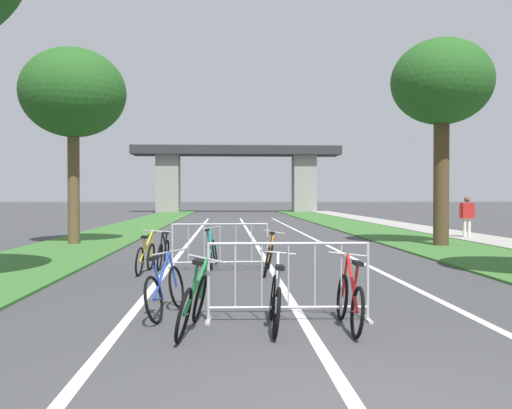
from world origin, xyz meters
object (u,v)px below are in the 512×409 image
Objects in this scene: tree_right_maple_mid at (442,85)px; crowd_barrier_nearest at (288,282)px; bicycle_orange_1 at (269,257)px; bicycle_yellow_6 at (146,257)px; bicycle_blue_3 at (165,290)px; pedestrian_strolling at (467,213)px; bicycle_black_7 at (164,253)px; crowd_barrier_second at (220,247)px; bicycle_red_0 at (350,301)px; bicycle_silver_4 at (275,301)px; tree_left_pine_far at (73,94)px; bicycle_teal_2 at (212,252)px; bicycle_green_5 at (193,303)px.

tree_right_maple_mid reaches higher than crowd_barrier_nearest.
bicycle_yellow_6 is at bearing -176.53° from bicycle_orange_1.
crowd_barrier_nearest is (-6.21, -10.70, -4.77)m from tree_right_maple_mid.
pedestrian_strolling is (10.07, 13.31, 0.64)m from bicycle_blue_3.
bicycle_orange_1 is 1.06× the size of pedestrian_strolling.
bicycle_black_7 is 0.99× the size of pedestrian_strolling.
bicycle_yellow_6 is (-2.65, 0.21, -0.01)m from bicycle_orange_1.
bicycle_yellow_6 is 0.99× the size of bicycle_black_7.
bicycle_orange_1 is at bearing 48.53° from pedestrian_strolling.
tree_right_maple_mid is 10.23m from crowd_barrier_second.
pedestrian_strolling reaches higher than bicycle_red_0.
pedestrian_strolling reaches higher than crowd_barrier_nearest.
bicycle_silver_4 is 6.44m from bicycle_black_7.
bicycle_black_7 is 13.40m from pedestrian_strolling.
bicycle_orange_1 is at bearing 1.40° from bicycle_yellow_6.
bicycle_black_7 is at bearing -149.37° from tree_right_maple_mid.
bicycle_teal_2 is at bearing -52.07° from tree_left_pine_far.
tree_right_maple_mid is 3.09× the size of crowd_barrier_second.
tree_left_pine_far is 9.16m from bicycle_teal_2.
bicycle_silver_4 is (-0.30, -5.01, -0.01)m from bicycle_orange_1.
crowd_barrier_nearest is 1.28× the size of bicycle_teal_2.
tree_right_maple_mid is 4.24× the size of bicycle_yellow_6.
pedestrian_strolling is (10.96, 8.95, 0.65)m from bicycle_yellow_6.
bicycle_orange_1 is at bearing 88.85° from crowd_barrier_nearest.
crowd_barrier_second is at bearing 158.55° from bicycle_orange_1.
bicycle_blue_3 is at bearing -91.23° from bicycle_teal_2.
bicycle_blue_3 is at bearing 160.61° from bicycle_red_0.
bicycle_teal_2 is at bearing 40.38° from bicycle_yellow_6.
bicycle_yellow_6 is at bearing 118.09° from crowd_barrier_nearest.
bicycle_black_7 is at bearing -171.84° from bicycle_teal_2.
bicycle_yellow_6 is at bearing 112.70° from bicycle_blue_3.
bicycle_orange_1 is at bearing -29.42° from crowd_barrier_second.
tree_right_maple_mid is at bearing -5.81° from tree_left_pine_far.
bicycle_yellow_6 is at bearing -166.42° from crowd_barrier_second.
tree_right_maple_mid reaches higher than bicycle_yellow_6.
crowd_barrier_second is at bearing 94.57° from bicycle_green_5.
crowd_barrier_second reaches higher than bicycle_teal_2.
bicycle_orange_1 is at bearing -134.99° from tree_right_maple_mid.
tree_right_maple_mid is 10.15m from bicycle_teal_2.
bicycle_silver_4 is at bearing -77.02° from bicycle_teal_2.
bicycle_black_7 is at bearing 107.74° from bicycle_blue_3.
crowd_barrier_nearest reaches higher than bicycle_orange_1.
bicycle_orange_1 is at bearing 89.16° from bicycle_silver_4.
bicycle_silver_4 is (-6.42, -11.13, -4.93)m from tree_right_maple_mid.
tree_left_pine_far reaches higher than crowd_barrier_nearest.
tree_right_maple_mid is 4.05× the size of bicycle_blue_3.
crowd_barrier_second reaches higher than bicycle_yellow_6.
crowd_barrier_nearest reaches higher than bicycle_blue_3.
bicycle_blue_3 is 1.02× the size of pedestrian_strolling.
pedestrian_strolling is at bearing 63.37° from bicycle_red_0.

